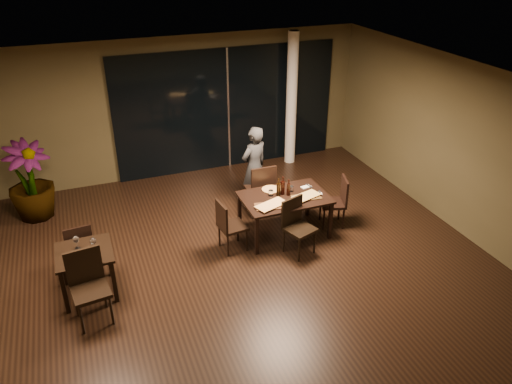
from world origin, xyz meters
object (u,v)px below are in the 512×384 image
at_px(chair_side_far, 79,246).
at_px(chair_side_near, 88,282).
at_px(main_table, 285,200).
at_px(diner, 254,167).
at_px(chair_main_left, 228,224).
at_px(chair_main_near, 296,223).
at_px(potted_plant, 30,181).
at_px(side_table, 85,259).
at_px(bottle_c, 283,186).
at_px(chair_main_far, 261,187).
at_px(bottle_a, 278,187).
at_px(bottle_b, 289,187).
at_px(chair_main_right, 337,199).

distance_m(chair_side_far, chair_side_near, 1.13).
bearing_deg(main_table, diner, 95.53).
distance_m(chair_main_left, chair_side_near, 2.48).
xyz_separation_m(chair_main_near, potted_plant, (-4.13, 2.80, 0.21)).
bearing_deg(diner, chair_main_left, 32.74).
bearing_deg(main_table, side_table, -171.63).
xyz_separation_m(chair_side_far, diner, (3.35, 1.13, 0.32)).
xyz_separation_m(chair_side_near, bottle_c, (3.40, 1.15, 0.32)).
distance_m(chair_main_far, chair_main_left, 1.32).
bearing_deg(chair_side_far, bottle_a, 174.22).
distance_m(chair_side_near, bottle_b, 3.66).
relative_size(main_table, diner, 0.92).
height_order(chair_side_near, diner, diner).
distance_m(chair_side_far, potted_plant, 2.28).
bearing_deg(chair_main_right, chair_side_near, -60.41).
bearing_deg(chair_main_left, chair_main_near, -118.26).
height_order(chair_main_near, chair_main_right, chair_main_near).
xyz_separation_m(chair_side_far, potted_plant, (-0.70, 2.15, 0.25)).
relative_size(chair_side_near, bottle_a, 3.29).
bearing_deg(side_table, chair_main_right, 5.63).
bearing_deg(potted_plant, chair_main_near, -34.08).
height_order(side_table, chair_main_right, chair_main_right).
height_order(chair_main_left, bottle_b, bottle_b).
bearing_deg(bottle_a, chair_main_left, -167.25).
bearing_deg(chair_main_left, side_table, 92.01).
bearing_deg(chair_side_near, chair_main_far, 21.58).
xyz_separation_m(side_table, chair_main_far, (3.26, 1.26, -0.03)).
bearing_deg(side_table, bottle_c, 10.03).
bearing_deg(chair_main_left, chair_side_far, 77.92).
bearing_deg(chair_main_near, bottle_b, 59.53).
bearing_deg(bottle_b, chair_side_far, 179.26).
relative_size(chair_main_left, chair_main_right, 0.98).
xyz_separation_m(chair_side_near, bottle_b, (3.48, 1.07, 0.31)).
bearing_deg(potted_plant, bottle_c, -27.00).
height_order(chair_side_near, potted_plant, potted_plant).
bearing_deg(bottle_a, bottle_c, 15.27).
relative_size(potted_plant, bottle_a, 4.66).
distance_m(chair_main_near, chair_main_left, 1.14).
bearing_deg(potted_plant, chair_side_near, -76.80).
bearing_deg(chair_main_far, potted_plant, -19.09).
bearing_deg(bottle_a, diner, 91.37).
height_order(side_table, chair_side_far, chair_side_far).
distance_m(chair_main_near, potted_plant, 5.00).
bearing_deg(bottle_a, chair_main_right, -7.14).
bearing_deg(chair_side_far, diner, -167.17).
bearing_deg(bottle_a, bottle_b, -14.79).
relative_size(chair_main_far, chair_side_near, 0.99).
bearing_deg(chair_main_near, main_table, 67.14).
xyz_separation_m(main_table, diner, (-0.12, 1.20, 0.14)).
bearing_deg(side_table, chair_main_left, 8.62).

